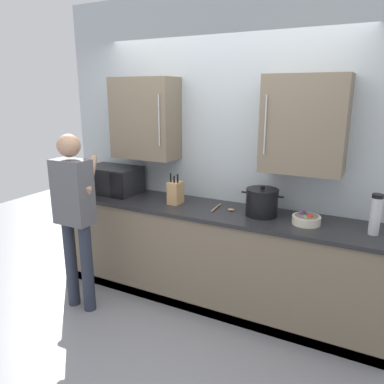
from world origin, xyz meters
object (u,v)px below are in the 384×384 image
person_figure (74,208)px  wooden_spoon (223,209)px  thermos_flask (376,214)px  stock_pot (262,202)px  microwave_oven (110,180)px  knife_block (175,193)px  fruit_bowl (306,219)px

person_figure → wooden_spoon: bearing=31.5°
thermos_flask → stock_pot: (-0.89, 0.04, -0.04)m
microwave_oven → knife_block: (0.84, -0.04, -0.03)m
stock_pot → microwave_oven: bearing=179.9°
wooden_spoon → thermos_flask: (1.25, -0.04, 0.15)m
person_figure → microwave_oven: bearing=103.9°
wooden_spoon → person_figure: 1.35m
fruit_bowl → knife_block: size_ratio=0.76×
knife_block → stock_pot: bearing=2.5°
thermos_flask → knife_block: thermos_flask is taller
knife_block → person_figure: size_ratio=0.18×
wooden_spoon → stock_pot: (0.36, 0.00, 0.11)m
wooden_spoon → stock_pot: 0.38m
fruit_bowl → person_figure: bearing=-160.8°
thermos_flask → person_figure: size_ratio=0.19×
microwave_oven → wooden_spoon: bearing=-0.2°
thermos_flask → person_figure: bearing=-164.5°
thermos_flask → stock_pot: size_ratio=0.85×
wooden_spoon → person_figure: (-1.15, -0.70, 0.03)m
fruit_bowl → stock_pot: (-0.39, 0.04, 0.08)m
wooden_spoon → thermos_flask: thermos_flask is taller
wooden_spoon → thermos_flask: 1.26m
microwave_oven → wooden_spoon: 1.33m
fruit_bowl → person_figure: person_figure is taller
fruit_bowl → person_figure: size_ratio=0.14×
stock_pot → person_figure: person_figure is taller
wooden_spoon → microwave_oven: bearing=179.8°
fruit_bowl → wooden_spoon: 0.75m
wooden_spoon → person_figure: size_ratio=0.14×
microwave_oven → fruit_bowl: 2.08m
thermos_flask → wooden_spoon: bearing=178.2°
wooden_spoon → stock_pot: bearing=0.5°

